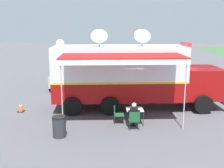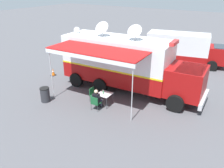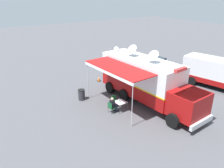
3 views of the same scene
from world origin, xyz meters
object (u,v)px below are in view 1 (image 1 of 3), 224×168
Objects in this scene: water_bottle at (133,107)px; trash_bin at (59,127)px; folding_chair_beside_table at (117,113)px; traffic_cone at (21,107)px; folding_table at (135,110)px; seated_responder at (134,115)px; command_truck at (132,74)px; folding_chair_at_table at (134,119)px; support_truck at (145,64)px; car_behind_truck at (66,75)px.

water_bottle is 0.25× the size of trash_bin.
traffic_cone is (-1.71, -5.25, -0.23)m from folding_chair_beside_table.
folding_table is 0.67× the size of seated_responder.
water_bottle is at bearing 179.09° from seated_responder.
command_truck is 11.04× the size of folding_chair_at_table.
folding_chair_beside_table is at bearing -19.26° from command_truck.
folding_table is 0.18m from water_bottle.
seated_responder is 6.47m from traffic_cone.
seated_responder is at bearing -8.61° from support_truck.
folding_chair_beside_table is (-0.05, -0.77, -0.32)m from water_bottle.
folding_chair_beside_table is (-0.03, -0.85, -0.16)m from folding_table.
seated_responder is at bearing 68.65° from traffic_cone.
traffic_cone is 11.39m from support_truck.
command_truck is 6.40m from traffic_cone.
folding_chair_at_table and folding_chair_beside_table have the same top height.
folding_chair_at_table is 9.84m from car_behind_truck.
traffic_cone is at bearing -82.63° from command_truck.
folding_chair_beside_table is 0.96× the size of trash_bin.
trash_bin is at bearing -64.09° from folding_table.
traffic_cone is (0.79, -6.13, -1.67)m from command_truck.
folding_chair_beside_table is 2.96m from trash_bin.
seated_responder is 9.66m from car_behind_truck.
folding_chair_at_table is 1.00× the size of folding_chair_beside_table.
water_bottle reaches higher than folding_chair_beside_table.
command_truck reaches higher than trash_bin.
folding_chair_at_table is at bearing 42.99° from folding_chair_beside_table.
support_truck is (-10.13, 1.61, 0.55)m from water_bottle.
trash_bin is 4.36m from traffic_cone.
trash_bin is 1.57× the size of traffic_cone.
seated_responder reaches higher than folding_chair_at_table.
folding_chair_at_table is 0.12× the size of support_truck.
folding_table is at bearing -8.64° from support_truck.
folding_chair_beside_table is at bearing -137.01° from folding_chair_at_table.
command_truck is 2.84m from folding_table.
water_bottle is 0.18× the size of seated_responder.
seated_responder is at bearing 107.20° from trash_bin.
folding_chair_beside_table is at bearing -91.99° from folding_table.
traffic_cone is at bearing -105.92° from folding_table.
trash_bin is at bearing -56.36° from folding_chair_beside_table.
water_bottle is 10.27m from support_truck.
command_truck is at bearing -11.28° from support_truck.
water_bottle reaches higher than folding_chair_at_table.
command_truck reaches higher than water_bottle.
trash_bin is at bearing -75.95° from folding_chair_at_table.
folding_chair_at_table is 6.54m from traffic_cone.
folding_chair_beside_table is 0.70× the size of seated_responder.
command_truck is at bearing 97.37° from traffic_cone.
car_behind_truck is (-8.68, -4.62, 0.37)m from folding_chair_at_table.
support_truck reaches higher than traffic_cone.
trash_bin is at bearing -72.80° from seated_responder.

